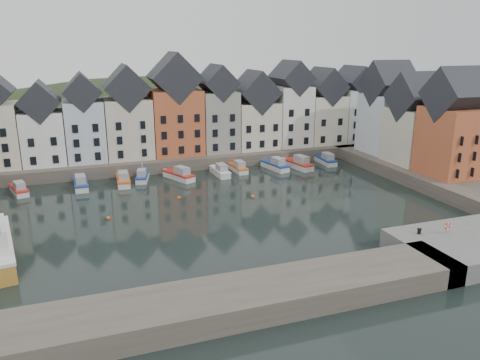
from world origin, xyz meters
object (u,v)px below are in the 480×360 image
life_ring_post (447,226)px  boat_d (142,176)px  mooring_bollard (419,231)px  boat_a (19,189)px

life_ring_post → boat_d: bearing=124.8°
mooring_bollard → life_ring_post: life_ring_post is taller
boat_a → life_ring_post: bearing=-55.8°
mooring_bollard → boat_a: bearing=139.3°
boat_d → life_ring_post: boat_d is taller
boat_a → mooring_bollard: (41.30, -35.54, 1.67)m
boat_d → mooring_bollard: 43.50m
life_ring_post → mooring_bollard: bearing=161.2°
boat_d → mooring_bollard: size_ratio=18.99×
life_ring_post → boat_a: bearing=140.4°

